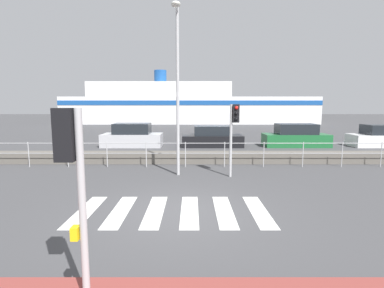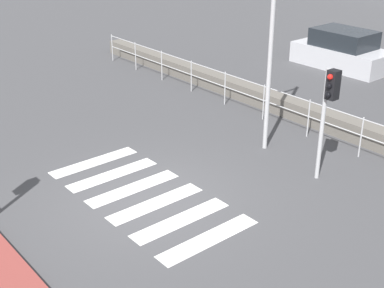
{
  "view_description": "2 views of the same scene",
  "coord_description": "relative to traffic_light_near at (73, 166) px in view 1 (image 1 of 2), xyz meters",
  "views": [
    {
      "loc": [
        0.29,
        -7.48,
        2.75
      ],
      "look_at": [
        0.28,
        2.0,
        1.5
      ],
      "focal_mm": 28.0,
      "sensor_mm": 36.0,
      "label": 1
    },
    {
      "loc": [
        8.7,
        -6.0,
        6.19
      ],
      "look_at": [
        0.31,
        1.0,
        1.2
      ],
      "focal_mm": 50.0,
      "sensor_mm": 36.0,
      "label": 2
    }
  ],
  "objects": [
    {
      "name": "parked_car_green",
      "position": [
        8.42,
        15.88,
        -1.32
      ],
      "size": [
        4.19,
        1.74,
        1.5
      ],
      "color": "#1E6633",
      "rests_on": "ground_plane"
    },
    {
      "name": "harbor_fence",
      "position": [
        1.26,
        9.23,
        -1.22
      ],
      "size": [
        20.84,
        0.04,
        1.12
      ],
      "color": "#B2B2B5",
      "rests_on": "ground_plane"
    },
    {
      "name": "streetlamp",
      "position": [
        1.01,
        7.5,
        1.93
      ],
      "size": [
        0.32,
        1.28,
        6.28
      ],
      "color": "#B2B2B5",
      "rests_on": "ground_plane"
    },
    {
      "name": "parked_car_black",
      "position": [
        2.9,
        15.88,
        -1.38
      ],
      "size": [
        3.96,
        1.83,
        1.37
      ],
      "color": "black",
      "rests_on": "ground_plane"
    },
    {
      "name": "ground_plane",
      "position": [
        1.26,
        3.67,
        -1.96
      ],
      "size": [
        160.0,
        160.0,
        0.0
      ],
      "primitive_type": "plane",
      "color": "#424244"
    },
    {
      "name": "parked_car_silver",
      "position": [
        -2.4,
        15.88,
        -1.31
      ],
      "size": [
        3.89,
        1.85,
        1.53
      ],
      "color": "#BCBCC1",
      "rests_on": "ground_plane"
    },
    {
      "name": "ferry_boat",
      "position": [
        0.38,
        41.19,
        0.57
      ],
      "size": [
        36.48,
        7.15,
        7.76
      ],
      "color": "white",
      "rests_on": "ground_plane"
    },
    {
      "name": "traffic_light_far",
      "position": [
        3.13,
        7.42,
        0.07
      ],
      "size": [
        0.34,
        0.32,
        2.76
      ],
      "color": "#B2B2B5",
      "rests_on": "ground_plane"
    },
    {
      "name": "seawall",
      "position": [
        1.26,
        10.1,
        -1.69
      ],
      "size": [
        23.11,
        0.55,
        0.55
      ],
      "color": "#605B54",
      "rests_on": "ground_plane"
    },
    {
      "name": "crosswalk",
      "position": [
        1.04,
        3.67,
        -1.96
      ],
      "size": [
        4.95,
        2.4,
        0.01
      ],
      "color": "silver",
      "rests_on": "ground_plane"
    },
    {
      "name": "traffic_light_near",
      "position": [
        0.0,
        0.0,
        0.0
      ],
      "size": [
        0.34,
        0.32,
        2.71
      ],
      "color": "#B2B2B5",
      "rests_on": "ground_plane"
    }
  ]
}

